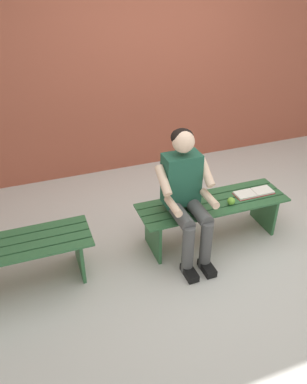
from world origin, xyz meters
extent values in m
cube|color=beige|center=(0.98, 1.00, -0.02)|extent=(10.00, 7.00, 0.04)
cube|color=#9E4C38|center=(0.50, -1.91, 1.59)|extent=(9.50, 0.24, 3.18)
cube|color=#2D6038|center=(0.00, -0.18, 0.43)|extent=(1.51, 0.11, 0.02)
cube|color=#2D6038|center=(0.00, -0.06, 0.43)|extent=(1.51, 0.11, 0.02)
cube|color=#2D6038|center=(0.00, 0.06, 0.43)|extent=(1.51, 0.11, 0.02)
cube|color=#2D6038|center=(0.00, 0.18, 0.43)|extent=(1.51, 0.11, 0.02)
cube|color=#2D6038|center=(-0.63, 0.00, 0.21)|extent=(0.03, 0.41, 0.42)
cube|color=#2D6038|center=(0.63, 0.00, 0.21)|extent=(0.03, 0.41, 0.42)
cube|color=#2D6038|center=(1.95, -0.18, 0.43)|extent=(1.43, 0.11, 0.02)
cube|color=#2D6038|center=(1.95, -0.06, 0.43)|extent=(1.43, 0.11, 0.02)
cube|color=#2D6038|center=(1.95, 0.06, 0.43)|extent=(1.43, 0.11, 0.02)
cube|color=#2D6038|center=(1.95, 0.18, 0.43)|extent=(1.43, 0.11, 0.02)
cube|color=#2D6038|center=(1.36, 0.00, 0.21)|extent=(0.03, 0.41, 0.42)
cube|color=#1E513D|center=(0.35, -0.02, 0.76)|extent=(0.34, 0.20, 0.50)
sphere|color=beige|center=(0.35, -0.01, 1.14)|extent=(0.20, 0.20, 0.20)
ellipsoid|color=black|center=(0.35, -0.04, 1.17)|extent=(0.20, 0.19, 0.15)
cylinder|color=#4C4C4C|center=(0.26, 0.18, 0.51)|extent=(0.13, 0.40, 0.13)
cylinder|color=#4C4C4C|center=(0.44, 0.18, 0.51)|extent=(0.13, 0.40, 0.13)
cylinder|color=#4C4C4C|center=(0.26, 0.38, 0.26)|extent=(0.11, 0.11, 0.51)
cube|color=black|center=(0.26, 0.44, 0.04)|extent=(0.10, 0.22, 0.07)
cylinder|color=#4C4C4C|center=(0.44, 0.38, 0.26)|extent=(0.11, 0.11, 0.51)
cube|color=black|center=(0.44, 0.44, 0.04)|extent=(0.10, 0.22, 0.07)
cylinder|color=beige|center=(0.14, 0.06, 0.83)|extent=(0.08, 0.28, 0.23)
cylinder|color=beige|center=(0.17, 0.22, 0.65)|extent=(0.07, 0.26, 0.07)
cylinder|color=beige|center=(0.56, 0.06, 0.83)|extent=(0.08, 0.28, 0.23)
cylinder|color=beige|center=(0.53, 0.22, 0.65)|extent=(0.07, 0.26, 0.07)
sphere|color=#72B738|center=(-0.14, 0.10, 0.48)|extent=(0.08, 0.08, 0.08)
cube|color=white|center=(-0.56, 0.01, 0.46)|extent=(0.20, 0.15, 0.02)
cube|color=white|center=(-0.36, 0.01, 0.46)|extent=(0.20, 0.15, 0.02)
cube|color=red|center=(-0.46, 0.01, 0.45)|extent=(0.41, 0.16, 0.01)
camera|label=1|loc=(1.65, 2.76, 2.53)|focal=35.87mm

